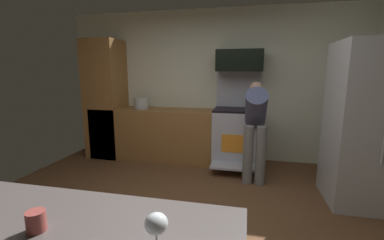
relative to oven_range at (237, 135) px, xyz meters
name	(u,v)px	position (x,y,z in m)	size (l,w,h in m)	color
ground_plane	(178,229)	(-0.48, -1.97, -0.52)	(5.20, 4.80, 0.02)	brown
wall_back	(212,86)	(-0.48, 0.37, 0.79)	(5.20, 0.12, 2.60)	silver
lower_cabinet_run	(159,134)	(-1.38, 0.01, -0.06)	(2.40, 0.60, 0.90)	olive
cabinet_column	(106,99)	(-2.38, 0.01, 0.54)	(0.60, 0.60, 2.10)	olive
oven_range	(237,135)	(0.00, 0.00, 0.00)	(0.76, 0.96, 1.55)	#B7BAC9
microwave	(240,61)	(0.00, 0.09, 1.21)	(0.74, 0.38, 0.34)	black
refrigerator	(372,125)	(1.55, -0.98, 0.43)	(0.86, 0.80, 1.89)	#BBBCC3
person_cook	(255,122)	(0.27, -0.56, 0.33)	(0.31, 0.70, 1.40)	slate
wine_glass_far	(156,225)	(-0.13, -3.47, 0.51)	(0.08, 0.08, 0.17)	silver
mug_tea	(36,221)	(-0.66, -3.43, 0.43)	(0.08, 0.08, 0.09)	brown
stock_pot	(142,103)	(-1.69, 0.01, 0.48)	(0.26, 0.26, 0.19)	#B7BCBB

